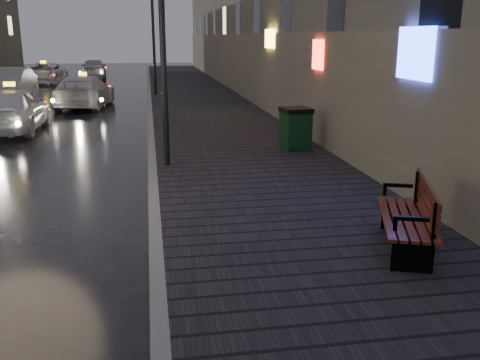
# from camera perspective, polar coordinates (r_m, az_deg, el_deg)

# --- Properties ---
(ground) EXTENTS (120.00, 120.00, 0.00)m
(ground) POSITION_cam_1_polar(r_m,az_deg,el_deg) (7.26, -20.93, -11.16)
(ground) COLOR black
(ground) RESTS_ON ground
(sidewalk) EXTENTS (4.60, 58.00, 0.15)m
(sidewalk) POSITION_cam_1_polar(r_m,az_deg,el_deg) (27.66, -4.63, 8.79)
(sidewalk) COLOR black
(sidewalk) RESTS_ON ground
(curb) EXTENTS (0.20, 58.00, 0.15)m
(curb) POSITION_cam_1_polar(r_m,az_deg,el_deg) (27.56, -9.66, 8.61)
(curb) COLOR slate
(curb) RESTS_ON ground
(lamp_near) EXTENTS (0.36, 0.36, 5.28)m
(lamp_near) POSITION_cam_1_polar(r_m,az_deg,el_deg) (12.41, -8.34, 16.79)
(lamp_near) COLOR black
(lamp_near) RESTS_ON sidewalk
(lamp_far) EXTENTS (0.36, 0.36, 5.28)m
(lamp_far) POSITION_cam_1_polar(r_m,az_deg,el_deg) (28.40, -9.25, 15.71)
(lamp_far) COLOR black
(lamp_far) RESTS_ON sidewalk
(bench) EXTENTS (1.26, 2.01, 0.97)m
(bench) POSITION_cam_1_polar(r_m,az_deg,el_deg) (7.91, 17.87, -3.72)
(bench) COLOR black
(bench) RESTS_ON sidewalk
(trash_bin) EXTENTS (0.82, 0.82, 1.12)m
(trash_bin) POSITION_cam_1_polar(r_m,az_deg,el_deg) (14.35, 5.94, 5.50)
(trash_bin) COLOR black
(trash_bin) RESTS_ON sidewalk
(taxi_near) EXTENTS (1.87, 4.47, 1.51)m
(taxi_near) POSITION_cam_1_polar(r_m,az_deg,el_deg) (19.27, -23.14, 6.94)
(taxi_near) COLOR silver
(taxi_near) RESTS_ON ground
(car_left_mid) EXTENTS (1.85, 5.15, 1.69)m
(car_left_mid) POSITION_cam_1_polar(r_m,az_deg,el_deg) (26.92, -23.66, 9.07)
(car_left_mid) COLOR gray
(car_left_mid) RESTS_ON ground
(taxi_mid) EXTENTS (2.57, 5.09, 1.42)m
(taxi_mid) POSITION_cam_1_polar(r_m,az_deg,el_deg) (25.00, -16.31, 9.03)
(taxi_mid) COLOR silver
(taxi_mid) RESTS_ON ground
(taxi_far) EXTENTS (2.62, 5.05, 1.36)m
(taxi_far) POSITION_cam_1_polar(r_m,az_deg,el_deg) (39.13, -20.16, 10.66)
(taxi_far) COLOR silver
(taxi_far) RESTS_ON ground
(car_far) EXTENTS (2.12, 4.51, 1.49)m
(car_far) POSITION_cam_1_polar(r_m,az_deg,el_deg) (42.28, -15.33, 11.40)
(car_far) COLOR #919299
(car_far) RESTS_ON ground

